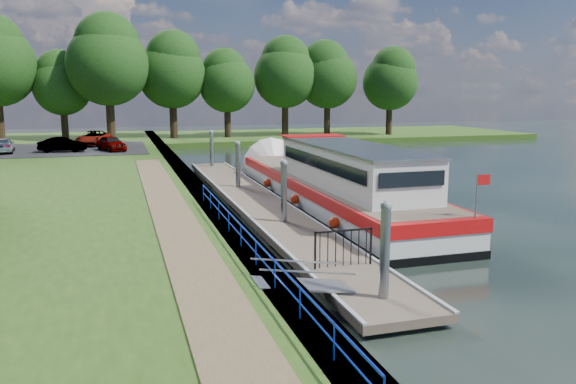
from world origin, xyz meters
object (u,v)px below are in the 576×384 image
object	(u,v)px
pontoon	(258,205)
car_a	(111,143)
barge	(327,183)
car_b	(62,145)
car_d	(94,138)
car_c	(3,146)

from	to	relation	value
pontoon	car_a	size ratio (longest dim) A/B	8.30
barge	car_a	size ratio (longest dim) A/B	5.85
car_b	car_d	world-z (taller)	car_d
pontoon	car_c	world-z (taller)	car_c
barge	car_c	xyz separation A→B (m)	(-18.63, 23.00, 0.32)
pontoon	car_a	distance (m)	23.28
barge	car_c	bearing A→B (deg)	129.02
pontoon	car_d	xyz separation A→B (m)	(-8.39, 27.51, 1.30)
pontoon	car_a	bearing A→B (deg)	107.11
car_a	car_b	xyz separation A→B (m)	(-3.75, 0.11, -0.02)
car_b	car_c	distance (m)	4.51
car_a	barge	bearing A→B (deg)	-86.78
car_c	pontoon	bearing A→B (deg)	116.59
car_b	car_c	xyz separation A→B (m)	(-4.45, 0.74, -0.02)
barge	car_b	bearing A→B (deg)	122.51
car_a	car_c	size ratio (longest dim) A/B	0.92
car_d	car_b	bearing A→B (deg)	-98.19
barge	car_a	world-z (taller)	barge
car_a	car_c	bearing A→B (deg)	152.03
car_b	car_d	size ratio (longest dim) A/B	0.77
pontoon	car_b	distance (m)	24.74
barge	car_b	size ratio (longest dim) A/B	5.87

